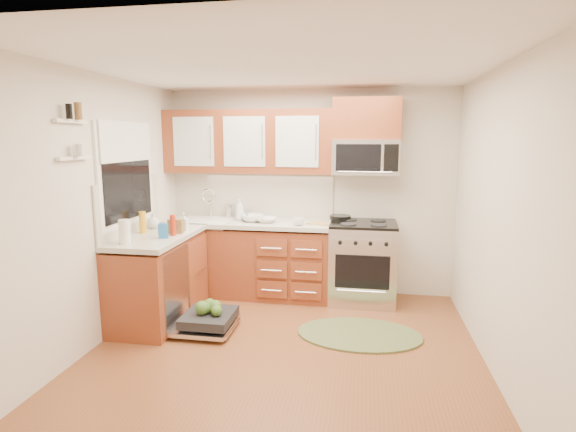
% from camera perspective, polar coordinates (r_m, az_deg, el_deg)
% --- Properties ---
extents(floor, '(3.50, 3.50, 0.00)m').
position_cam_1_polar(floor, '(4.27, -0.46, -16.76)').
color(floor, brown).
rests_on(floor, ground).
extents(ceiling, '(3.50, 3.50, 0.00)m').
position_cam_1_polar(ceiling, '(3.87, -0.51, 18.59)').
color(ceiling, white).
rests_on(ceiling, ground).
extents(wall_back, '(3.50, 0.04, 2.50)m').
position_cam_1_polar(wall_back, '(5.59, 2.69, 3.00)').
color(wall_back, beige).
rests_on(wall_back, ground).
extents(wall_front, '(3.50, 0.04, 2.50)m').
position_cam_1_polar(wall_front, '(2.22, -8.55, -7.55)').
color(wall_front, beige).
rests_on(wall_front, ground).
extents(wall_left, '(0.04, 3.50, 2.50)m').
position_cam_1_polar(wall_left, '(4.52, -22.87, 0.64)').
color(wall_left, beige).
rests_on(wall_left, ground).
extents(wall_right, '(0.04, 3.50, 2.50)m').
position_cam_1_polar(wall_right, '(3.97, 25.26, -0.71)').
color(wall_right, beige).
rests_on(wall_right, ground).
extents(base_cabinet_back, '(2.05, 0.60, 0.85)m').
position_cam_1_polar(base_cabinet_back, '(5.59, -5.19, -5.64)').
color(base_cabinet_back, maroon).
rests_on(base_cabinet_back, ground).
extents(base_cabinet_left, '(0.60, 1.25, 0.85)m').
position_cam_1_polar(base_cabinet_left, '(5.01, -16.08, -7.85)').
color(base_cabinet_left, maroon).
rests_on(base_cabinet_left, ground).
extents(countertop_back, '(2.07, 0.64, 0.05)m').
position_cam_1_polar(countertop_back, '(5.48, -5.29, -0.87)').
color(countertop_back, beige).
rests_on(countertop_back, base_cabinet_back).
extents(countertop_left, '(0.64, 1.27, 0.05)m').
position_cam_1_polar(countertop_left, '(4.88, -16.23, -2.53)').
color(countertop_left, beige).
rests_on(countertop_left, base_cabinet_left).
extents(backsplash_back, '(2.05, 0.02, 0.57)m').
position_cam_1_polar(backsplash_back, '(5.71, -4.58, 2.72)').
color(backsplash_back, beige).
rests_on(backsplash_back, ground).
extents(backsplash_left, '(0.02, 1.25, 0.57)m').
position_cam_1_polar(backsplash_left, '(4.97, -19.47, 1.13)').
color(backsplash_left, beige).
rests_on(backsplash_left, ground).
extents(upper_cabinets, '(2.05, 0.35, 0.75)m').
position_cam_1_polar(upper_cabinets, '(5.52, -5.09, 9.39)').
color(upper_cabinets, maroon).
rests_on(upper_cabinets, ground).
extents(cabinet_over_mw, '(0.76, 0.35, 0.47)m').
position_cam_1_polar(cabinet_over_mw, '(5.34, 9.95, 12.07)').
color(cabinet_over_mw, maroon).
rests_on(cabinet_over_mw, ground).
extents(range, '(0.76, 0.64, 0.95)m').
position_cam_1_polar(range, '(5.38, 9.43, -5.80)').
color(range, silver).
rests_on(range, ground).
extents(microwave, '(0.76, 0.38, 0.40)m').
position_cam_1_polar(microwave, '(5.31, 9.81, 7.39)').
color(microwave, silver).
rests_on(microwave, ground).
extents(sink, '(0.62, 0.50, 0.26)m').
position_cam_1_polar(sink, '(5.64, -10.49, -1.73)').
color(sink, white).
rests_on(sink, ground).
extents(dishwasher, '(0.70, 0.60, 0.20)m').
position_cam_1_polar(dishwasher, '(4.70, -10.44, -13.01)').
color(dishwasher, silver).
rests_on(dishwasher, ground).
extents(window, '(0.03, 1.05, 1.05)m').
position_cam_1_polar(window, '(4.91, -19.84, 5.02)').
color(window, white).
rests_on(window, ground).
extents(window_blind, '(0.02, 0.96, 0.40)m').
position_cam_1_polar(window_blind, '(4.88, -19.80, 8.88)').
color(window_blind, white).
rests_on(window_blind, ground).
extents(shelf_upper, '(0.04, 0.40, 0.03)m').
position_cam_1_polar(shelf_upper, '(4.17, -25.87, 10.77)').
color(shelf_upper, white).
rests_on(shelf_upper, ground).
extents(shelf_lower, '(0.04, 0.40, 0.03)m').
position_cam_1_polar(shelf_lower, '(4.17, -25.56, 6.66)').
color(shelf_lower, white).
rests_on(shelf_lower, ground).
extents(rug, '(1.39, 1.09, 0.02)m').
position_cam_1_polar(rug, '(4.62, 9.04, -14.61)').
color(rug, '#536238').
rests_on(rug, ground).
extents(skillet, '(0.27, 0.27, 0.05)m').
position_cam_1_polar(skillet, '(5.44, 6.64, -0.17)').
color(skillet, black).
rests_on(skillet, range).
extents(stock_pot, '(0.21, 0.21, 0.11)m').
position_cam_1_polar(stock_pot, '(5.59, -5.63, 0.17)').
color(stock_pot, silver).
rests_on(stock_pot, countertop_back).
extents(cutting_board, '(0.32, 0.25, 0.02)m').
position_cam_1_polar(cutting_board, '(5.25, 4.11, -0.93)').
color(cutting_board, '#AC8A4E').
rests_on(cutting_board, countertop_back).
extents(canister, '(0.13, 0.13, 0.17)m').
position_cam_1_polar(canister, '(5.73, -7.43, 0.69)').
color(canister, silver).
rests_on(canister, countertop_back).
extents(paper_towel_roll, '(0.14, 0.14, 0.23)m').
position_cam_1_polar(paper_towel_roll, '(4.52, -20.04, -1.89)').
color(paper_towel_roll, white).
rests_on(paper_towel_roll, countertop_left).
extents(mustard_bottle, '(0.10, 0.10, 0.23)m').
position_cam_1_polar(mustard_bottle, '(4.97, -17.97, -0.77)').
color(mustard_bottle, gold).
rests_on(mustard_bottle, countertop_left).
extents(red_bottle, '(0.06, 0.06, 0.22)m').
position_cam_1_polar(red_bottle, '(4.75, -14.40, -1.15)').
color(red_bottle, '#B5280F').
rests_on(red_bottle, countertop_left).
extents(wooden_box, '(0.16, 0.13, 0.15)m').
position_cam_1_polar(wooden_box, '(4.88, -14.04, -1.24)').
color(wooden_box, brown).
rests_on(wooden_box, countertop_left).
extents(blue_carton, '(0.11, 0.08, 0.15)m').
position_cam_1_polar(blue_carton, '(4.66, -15.57, -1.83)').
color(blue_carton, '#2462A9').
rests_on(blue_carton, countertop_left).
extents(bowl_a, '(0.25, 0.25, 0.06)m').
position_cam_1_polar(bowl_a, '(5.35, -2.79, -0.51)').
color(bowl_a, '#999999').
rests_on(bowl_a, countertop_back).
extents(bowl_b, '(0.33, 0.33, 0.08)m').
position_cam_1_polar(bowl_b, '(5.42, -4.54, -0.27)').
color(bowl_b, '#999999').
rests_on(bowl_b, countertop_back).
extents(cup, '(0.16, 0.16, 0.10)m').
position_cam_1_polar(cup, '(5.15, 1.34, -0.66)').
color(cup, '#999999').
rests_on(cup, countertop_back).
extents(soap_bottle_a, '(0.11, 0.11, 0.26)m').
position_cam_1_polar(soap_bottle_a, '(5.50, -6.13, 0.81)').
color(soap_bottle_a, '#999999').
rests_on(soap_bottle_a, countertop_back).
extents(soap_bottle_b, '(0.09, 0.09, 0.19)m').
position_cam_1_polar(soap_bottle_b, '(5.01, -13.08, -0.69)').
color(soap_bottle_b, '#999999').
rests_on(soap_bottle_b, countertop_left).
extents(soap_bottle_c, '(0.17, 0.17, 0.18)m').
position_cam_1_polar(soap_bottle_c, '(5.19, -16.73, -0.58)').
color(soap_bottle_c, '#999999').
rests_on(soap_bottle_c, countertop_left).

